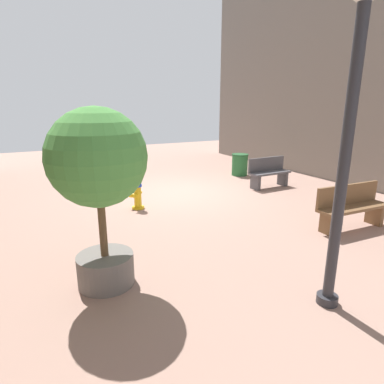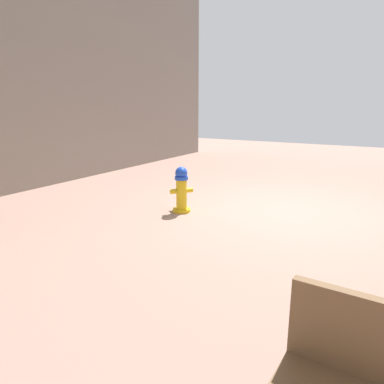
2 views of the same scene
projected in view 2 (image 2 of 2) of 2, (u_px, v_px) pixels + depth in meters
ground_plane at (286, 212)px, 6.13m from camera, size 23.40×23.40×0.00m
fire_hydrant at (181, 190)px, 6.04m from camera, size 0.37×0.37×0.81m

